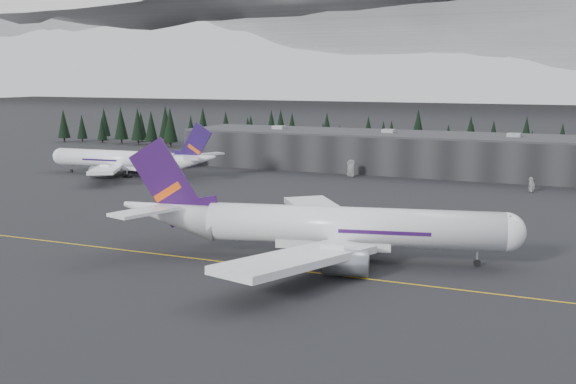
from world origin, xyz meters
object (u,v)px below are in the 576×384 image
at_px(gse_vehicle_a, 351,175).
at_px(gse_vehicle_b, 532,190).
at_px(terminal, 418,153).
at_px(jet_parked, 131,160).
at_px(jet_main, 317,226).

xyz_separation_m(gse_vehicle_a, gse_vehicle_b, (54.51, -8.05, -0.04)).
xyz_separation_m(terminal, jet_parked, (-80.77, -45.51, -1.38)).
distance_m(terminal, jet_parked, 92.72).
distance_m(gse_vehicle_a, gse_vehicle_b, 55.10).
distance_m(jet_parked, gse_vehicle_a, 69.75).
bearing_deg(jet_main, terminal, 82.38).
bearing_deg(jet_main, gse_vehicle_b, 60.19).
bearing_deg(jet_parked, jet_main, 138.19).
height_order(jet_main, gse_vehicle_a, jet_main).
bearing_deg(jet_main, gse_vehicle_a, 92.44).
bearing_deg(jet_main, jet_parked, 128.52).
bearing_deg(gse_vehicle_a, terminal, 57.21).
height_order(jet_main, jet_parked, jet_main).
bearing_deg(terminal, gse_vehicle_a, -128.65).
bearing_deg(gse_vehicle_a, jet_parked, -152.65).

